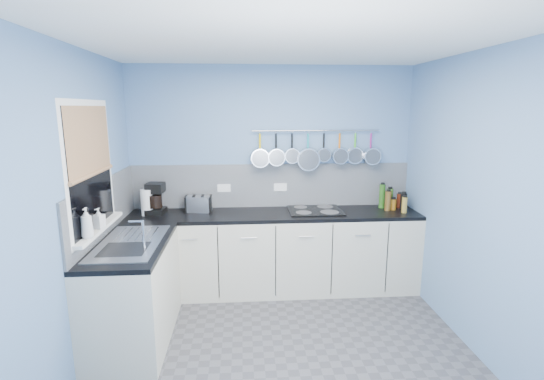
{
  "coord_description": "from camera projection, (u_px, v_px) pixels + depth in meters",
  "views": [
    {
      "loc": [
        -0.33,
        -3.02,
        2.04
      ],
      "look_at": [
        -0.05,
        0.75,
        1.25
      ],
      "focal_mm": 26.24,
      "sensor_mm": 36.0,
      "label": 1
    }
  ],
  "objects": [
    {
      "name": "canister",
      "position": [
        204.0,
        206.0,
        4.4
      ],
      "size": [
        0.1,
        0.1,
        0.13
      ],
      "primitive_type": "cylinder",
      "rotation": [
        0.0,
        0.0,
        -0.06
      ],
      "color": "silver",
      "rests_on": "worktop_back"
    },
    {
      "name": "paper_towel",
      "position": [
        147.0,
        202.0,
        4.26
      ],
      "size": [
        0.14,
        0.14,
        0.28
      ],
      "primitive_type": "cylinder",
      "rotation": [
        0.0,
        0.0,
        0.17
      ],
      "color": "white",
      "rests_on": "worktop_back"
    },
    {
      "name": "backsplash_back",
      "position": [
        272.0,
        185.0,
        4.6
      ],
      "size": [
        3.2,
        0.02,
        0.5
      ],
      "primitive_type": "cube",
      "color": "gray",
      "rests_on": "wall_back"
    },
    {
      "name": "socket_left",
      "position": [
        224.0,
        188.0,
        4.56
      ],
      "size": [
        0.15,
        0.01,
        0.09
      ],
      "primitive_type": "cube",
      "color": "white",
      "rests_on": "backsplash_back"
    },
    {
      "name": "toaster",
      "position": [
        199.0,
        204.0,
        4.41
      ],
      "size": [
        0.29,
        0.2,
        0.17
      ],
      "primitive_type": "cube",
      "rotation": [
        0.0,
        0.0,
        -0.18
      ],
      "color": "silver",
      "rests_on": "worktop_back"
    },
    {
      "name": "condiment_5",
      "position": [
        388.0,
        201.0,
        4.45
      ],
      "size": [
        0.07,
        0.07,
        0.22
      ],
      "primitive_type": "cylinder",
      "color": "brown",
      "rests_on": "worktop_back"
    },
    {
      "name": "worktop_back",
      "position": [
        274.0,
        214.0,
        4.38
      ],
      "size": [
        3.2,
        0.6,
        0.04
      ],
      "primitive_type": "cube",
      "color": "black",
      "rests_on": "cabinet_run_back"
    },
    {
      "name": "pan_2",
      "position": [
        292.0,
        147.0,
        4.48
      ],
      "size": [
        0.18,
        0.08,
        0.37
      ],
      "primitive_type": null,
      "color": "silver",
      "rests_on": "pot_rail"
    },
    {
      "name": "hob",
      "position": [
        315.0,
        210.0,
        4.46
      ],
      "size": [
        0.59,
        0.52,
        0.01
      ],
      "primitive_type": "cube",
      "color": "black",
      "rests_on": "worktop_back"
    },
    {
      "name": "pan_3",
      "position": [
        308.0,
        151.0,
        4.5
      ],
      "size": [
        0.26,
        0.1,
        0.45
      ],
      "primitive_type": null,
      "color": "silver",
      "rests_on": "pot_rail"
    },
    {
      "name": "pan_6",
      "position": [
        355.0,
        147.0,
        4.54
      ],
      "size": [
        0.19,
        0.06,
        0.38
      ],
      "primitive_type": null,
      "color": "silver",
      "rests_on": "pot_rail"
    },
    {
      "name": "coffee_maker",
      "position": [
        155.0,
        199.0,
        4.29
      ],
      "size": [
        0.21,
        0.23,
        0.34
      ],
      "primitive_type": null,
      "rotation": [
        0.0,
        0.0,
        -0.1
      ],
      "color": "black",
      "rests_on": "worktop_back"
    },
    {
      "name": "socket_right",
      "position": [
        280.0,
        187.0,
        4.6
      ],
      "size": [
        0.15,
        0.01,
        0.09
      ],
      "primitive_type": "cube",
      "color": "white",
      "rests_on": "backsplash_back"
    },
    {
      "name": "window_glass",
      "position": [
        91.0,
        168.0,
        3.25
      ],
      "size": [
        0.01,
        0.9,
        1.0
      ],
      "primitive_type": "cube",
      "color": "black",
      "rests_on": "wall_left"
    },
    {
      "name": "condiment_6",
      "position": [
        404.0,
        205.0,
        4.36
      ],
      "size": [
        0.06,
        0.06,
        0.17
      ],
      "primitive_type": "cylinder",
      "color": "olive",
      "rests_on": "worktop_back"
    },
    {
      "name": "pot_rail",
      "position": [
        316.0,
        131.0,
        4.47
      ],
      "size": [
        1.45,
        0.02,
        0.02
      ],
      "primitive_type": "cylinder",
      "rotation": [
        0.0,
        1.57,
        0.0
      ],
      "color": "silver",
      "rests_on": "wall_back"
    },
    {
      "name": "window_frame",
      "position": [
        90.0,
        168.0,
        3.25
      ],
      "size": [
        0.01,
        1.0,
        1.1
      ],
      "primitive_type": "cube",
      "color": "white",
      "rests_on": "wall_left"
    },
    {
      "name": "condiment_3",
      "position": [
        403.0,
        202.0,
        4.47
      ],
      "size": [
        0.07,
        0.07,
        0.19
      ],
      "primitive_type": "cylinder",
      "color": "black",
      "rests_on": "worktop_back"
    },
    {
      "name": "wall_front",
      "position": [
        324.0,
        300.0,
        1.66
      ],
      "size": [
        3.2,
        0.02,
        2.5
      ],
      "primitive_type": "cube",
      "color": "#5B7FAD",
      "rests_on": "ground"
    },
    {
      "name": "condiment_2",
      "position": [
        382.0,
        196.0,
        4.56
      ],
      "size": [
        0.07,
        0.07,
        0.28
      ],
      "primitive_type": "cylinder",
      "color": "#265919",
      "rests_on": "worktop_back"
    },
    {
      "name": "backsplash_left",
      "position": [
        105.0,
        207.0,
        3.62
      ],
      "size": [
        0.02,
        1.8,
        0.5
      ],
      "primitive_type": "cube",
      "color": "gray",
      "rests_on": "wall_left"
    },
    {
      "name": "cabinet_run_back",
      "position": [
        273.0,
        253.0,
        4.47
      ],
      "size": [
        3.2,
        0.6,
        0.86
      ],
      "primitive_type": "cube",
      "color": "beige",
      "rests_on": "ground"
    },
    {
      "name": "cabinet_run_left",
      "position": [
        134.0,
        293.0,
        3.5
      ],
      "size": [
        0.6,
        1.2,
        0.86
      ],
      "primitive_type": "cube",
      "color": "beige",
      "rests_on": "ground"
    },
    {
      "name": "bamboo_blind",
      "position": [
        90.0,
        141.0,
        3.2
      ],
      "size": [
        0.01,
        0.9,
        0.55
      ],
      "primitive_type": "cube",
      "color": "#936F49",
      "rests_on": "wall_left"
    },
    {
      "name": "ceiling",
      "position": [
        286.0,
        41.0,
        2.87
      ],
      "size": [
        3.2,
        3.0,
        0.02
      ],
      "primitive_type": "cube",
      "color": "white",
      "rests_on": "ground"
    },
    {
      "name": "wall_back",
      "position": [
        271.0,
        177.0,
        4.61
      ],
      "size": [
        3.2,
        0.02,
        2.5
      ],
      "primitive_type": "cube",
      "color": "#5B7FAD",
      "rests_on": "ground"
    },
    {
      "name": "pan_1",
      "position": [
        276.0,
        148.0,
        4.47
      ],
      "size": [
        0.2,
        0.13,
        0.39
      ],
      "primitive_type": null,
      "color": "silver",
      "rests_on": "pot_rail"
    },
    {
      "name": "window_sill",
      "position": [
        99.0,
        228.0,
        3.36
      ],
      "size": [
        0.1,
        0.98,
        0.03
      ],
      "primitive_type": "cube",
      "color": "white",
      "rests_on": "wall_left"
    },
    {
      "name": "soap_bottle_b",
      "position": [
        99.0,
        218.0,
        3.29
      ],
      "size": [
        0.1,
        0.1,
        0.17
      ],
      "primitive_type": "imported",
      "rotation": [
        0.0,
        0.0,
        -0.34
      ],
      "color": "white",
      "rests_on": "window_sill"
    },
    {
      "name": "floor",
      "position": [
        284.0,
        352.0,
        3.39
      ],
      "size": [
        3.2,
        3.0,
        0.02
      ],
      "primitive_type": "cube",
      "color": "#47474C",
      "rests_on": "ground"
    },
    {
      "name": "worktop_left",
      "position": [
        131.0,
        245.0,
        3.41
      ],
      "size": [
        0.6,
        1.2,
        0.04
      ],
      "primitive_type": "cube",
      "color": "black",
      "rests_on": "cabinet_run_left"
    },
    {
      "name": "pan_5",
      "position": [
        339.0,
        147.0,
        4.52
      ],
      "size": [
        0.18,
        0.11,
        0.37
      ],
      "primitive_type": null,
      "color": "silver",
      "rests_on": "pot_rail"
    },
    {
      "name": "condiment_1",
      "position": [
        390.0,
        198.0,
        4.58
      ],
      "size": [
        0.07,
        0.07,
        0.22
      ],
      "primitive_type": "cylinder",
      "color": "#3F721E",
      "rests_on": "worktop_back"
    },
    {
      "name": "soap_bottle_a",
      "position": [
        87.0,
        223.0,
        3.04
      ],
      "size": [
        0.09,
        0.09,
        0.24
      ],
      "primitive_type": "imported",
      "rotation": [
        0.0,
        0.0,
        0.01
      ],
      "color": "white",
      "rests_on": "window_sill"
    },
    {
      "name": "wall_right",
      "position": [
        481.0,
        206.0,
        3.25
      ],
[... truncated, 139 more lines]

